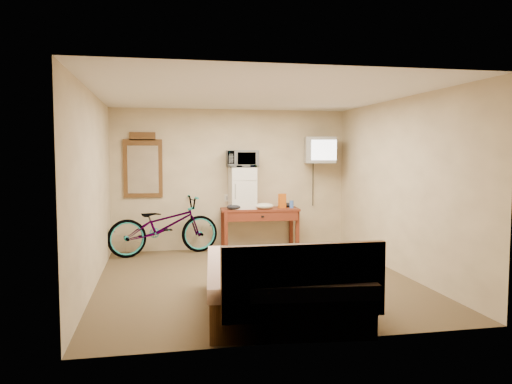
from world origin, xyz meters
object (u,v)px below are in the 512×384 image
(wall_mirror, at_px, (143,166))
(bed, at_px, (281,284))
(blue_cup, at_px, (292,204))
(desk, at_px, (260,215))
(microwave, at_px, (242,159))
(mini_fridge, at_px, (242,188))
(bicycle, at_px, (164,226))
(crt_television, at_px, (320,150))

(wall_mirror, height_order, bed, wall_mirror)
(blue_cup, relative_size, bed, 0.06)
(desk, bearing_deg, microwave, 168.15)
(microwave, height_order, wall_mirror, wall_mirror)
(desk, distance_m, microwave, 1.04)
(desk, xyz_separation_m, mini_fridge, (-0.31, 0.06, 0.48))
(desk, distance_m, wall_mirror, 2.21)
(desk, distance_m, bicycle, 1.68)
(microwave, xyz_separation_m, bicycle, (-1.37, -0.11, -1.13))
(bed, bearing_deg, wall_mirror, 113.12)
(microwave, bearing_deg, desk, -8.61)
(blue_cup, distance_m, crt_television, 1.10)
(microwave, height_order, crt_television, crt_television)
(mini_fridge, bearing_deg, microwave, 56.35)
(mini_fridge, bearing_deg, crt_television, -1.75)
(desk, bearing_deg, crt_television, 1.09)
(blue_cup, bearing_deg, mini_fridge, 173.62)
(microwave, bearing_deg, crt_television, 1.48)
(desk, height_order, mini_fridge, mini_fridge)
(mini_fridge, xyz_separation_m, wall_mirror, (-1.71, 0.21, 0.39))
(microwave, bearing_deg, bed, -89.32)
(desk, distance_m, bed, 3.42)
(crt_television, height_order, bicycle, crt_television)
(desk, distance_m, mini_fridge, 0.57)
(bed, bearing_deg, desk, 82.25)
(mini_fridge, relative_size, bed, 0.32)
(crt_television, xyz_separation_m, bed, (-1.56, -3.39, -1.48))
(mini_fridge, height_order, blue_cup, mini_fridge)
(wall_mirror, height_order, bicycle, wall_mirror)
(crt_television, distance_m, bicycle, 3.06)
(microwave, bearing_deg, bicycle, -171.99)
(crt_television, bearing_deg, wall_mirror, 175.37)
(bed, bearing_deg, blue_cup, 72.95)
(wall_mirror, relative_size, bicycle, 0.60)
(microwave, distance_m, blue_cup, 1.19)
(desk, height_order, crt_television, crt_television)
(mini_fridge, bearing_deg, desk, -11.81)
(mini_fridge, relative_size, wall_mirror, 0.64)
(wall_mirror, xyz_separation_m, bicycle, (0.34, -0.32, -1.01))
(mini_fridge, height_order, bicycle, mini_fridge)
(microwave, xyz_separation_m, crt_television, (1.40, -0.04, 0.15))
(desk, distance_m, crt_television, 1.59)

